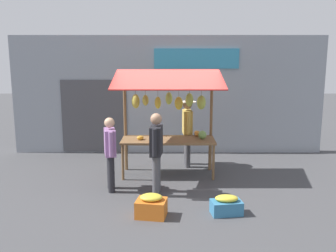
{
  "coord_description": "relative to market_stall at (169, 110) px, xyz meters",
  "views": [
    {
      "loc": [
        -0.0,
        8.56,
        2.8
      ],
      "look_at": [
        0.0,
        0.3,
        1.25
      ],
      "focal_mm": 39.55,
      "sensor_mm": 36.0,
      "label": 1
    }
  ],
  "objects": [
    {
      "name": "vendor_with_sunhat",
      "position": [
        -0.46,
        -0.68,
        -0.53
      ],
      "size": [
        0.45,
        0.72,
        1.72
      ],
      "rotation": [
        0.0,
        0.0,
        1.63
      ],
      "color": "#4C4C51",
      "rests_on": "ground"
    },
    {
      "name": "shopper_with_ponytail",
      "position": [
        1.25,
        1.13,
        -0.66
      ],
      "size": [
        0.32,
        0.66,
        1.57
      ],
      "rotation": [
        0.0,
        0.0,
        -1.35
      ],
      "color": "#232328",
      "rests_on": "ground"
    },
    {
      "name": "produce_crate_side",
      "position": [
        0.33,
        2.45,
        -1.36
      ],
      "size": [
        0.58,
        0.48,
        0.42
      ],
      "color": "#D1661E",
      "rests_on": "ground"
    },
    {
      "name": "ground_plane",
      "position": [
        0.03,
        0.07,
        -1.56
      ],
      "size": [
        40.0,
        40.0,
        0.0
      ],
      "primitive_type": "plane",
      "color": "#424244"
    },
    {
      "name": "produce_crate_near",
      "position": [
        -1.02,
        2.35,
        -1.39
      ],
      "size": [
        0.59,
        0.41,
        0.36
      ],
      "color": "teal",
      "rests_on": "ground"
    },
    {
      "name": "market_stall",
      "position": [
        0.0,
        0.0,
        0.0
      ],
      "size": [
        2.5,
        1.46,
        2.5
      ],
      "color": "brown",
      "rests_on": "ground"
    },
    {
      "name": "street_backdrop",
      "position": [
        0.07,
        -2.13,
        0.14
      ],
      "size": [
        9.0,
        0.3,
        3.4
      ],
      "color": "#8C939E",
      "rests_on": "ground"
    },
    {
      "name": "shopper_in_grey_tee",
      "position": [
        0.27,
        1.34,
        -0.57
      ],
      "size": [
        0.26,
        0.71,
        1.69
      ],
      "rotation": [
        0.0,
        0.0,
        -1.66
      ],
      "color": "#4C4C51",
      "rests_on": "ground"
    }
  ]
}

